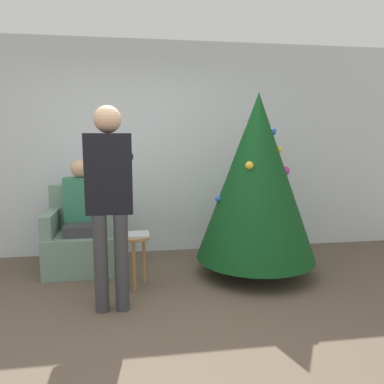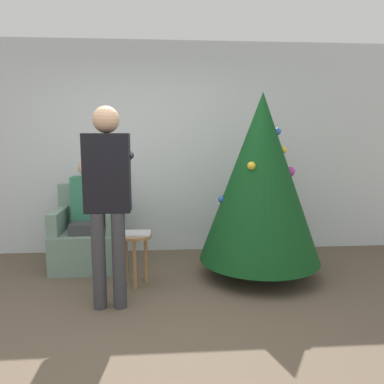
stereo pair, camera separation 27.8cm
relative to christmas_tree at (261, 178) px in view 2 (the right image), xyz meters
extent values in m
plane|color=brown|center=(-1.30, -1.20, -1.08)|extent=(14.00, 14.00, 0.00)
cube|color=silver|center=(-1.30, 1.03, 0.27)|extent=(8.00, 0.06, 2.70)
cylinder|color=brown|center=(0.00, 0.00, -0.98)|extent=(0.10, 0.10, 0.19)
cone|color=#0F4219|center=(0.00, 0.00, 0.00)|extent=(1.30, 1.30, 1.78)
sphere|color=gold|center=(0.23, -0.03, 0.30)|extent=(0.07, 0.07, 0.07)
sphere|color=#2856B2|center=(-0.42, 0.01, -0.22)|extent=(0.07, 0.07, 0.07)
sphere|color=#2856B2|center=(0.16, -0.01, 0.49)|extent=(0.08, 0.08, 0.08)
sphere|color=gold|center=(-0.16, -0.23, 0.15)|extent=(0.08, 0.08, 0.08)
sphere|color=#B23399|center=(0.32, 0.01, 0.06)|extent=(0.10, 0.10, 0.10)
sphere|color=gold|center=(0.20, 0.22, 0.11)|extent=(0.06, 0.06, 0.06)
cube|color=gray|center=(-1.91, 0.41, -0.86)|extent=(0.75, 0.70, 0.43)
cube|color=gray|center=(-1.91, 0.69, -0.39)|extent=(0.75, 0.14, 0.52)
cube|color=gray|center=(-2.23, 0.41, -0.52)|extent=(0.12, 0.63, 0.25)
cube|color=gray|center=(-1.60, 0.41, -0.52)|extent=(0.12, 0.63, 0.25)
cylinder|color=#38383D|center=(-2.01, 0.21, -0.86)|extent=(0.11, 0.11, 0.43)
cylinder|color=#38383D|center=(-1.81, 0.21, -0.86)|extent=(0.11, 0.11, 0.43)
cube|color=#38383D|center=(-1.91, 0.36, -0.58)|extent=(0.32, 0.40, 0.12)
cube|color=#337A5B|center=(-1.91, 0.51, -0.27)|extent=(0.36, 0.20, 0.50)
sphere|color=tan|center=(-1.91, 0.51, 0.08)|extent=(0.20, 0.20, 0.20)
cylinder|color=#38383D|center=(-1.60, -0.67, -0.65)|extent=(0.12, 0.12, 0.86)
cylinder|color=#38383D|center=(-1.42, -0.67, -0.65)|extent=(0.12, 0.12, 0.86)
cube|color=black|center=(-1.51, -0.61, 0.12)|extent=(0.39, 0.20, 0.68)
sphere|color=tan|center=(-1.51, -0.58, 0.58)|extent=(0.23, 0.23, 0.23)
cylinder|color=black|center=(-1.68, -0.42, 0.26)|extent=(0.08, 0.30, 0.08)
cylinder|color=black|center=(-1.35, -0.42, 0.26)|extent=(0.08, 0.30, 0.08)
cube|color=white|center=(-1.35, -0.23, 0.26)|extent=(0.04, 0.14, 0.04)
cylinder|color=#A37547|center=(-1.32, -0.16, -0.56)|extent=(0.34, 0.34, 0.03)
cylinder|color=#A37547|center=(-1.32, -0.28, -0.83)|extent=(0.04, 0.04, 0.50)
cylinder|color=#A37547|center=(-1.22, -0.10, -0.83)|extent=(0.04, 0.04, 0.50)
cylinder|color=#A37547|center=(-1.43, -0.10, -0.83)|extent=(0.04, 0.04, 0.50)
cube|color=silver|center=(-1.32, -0.16, -0.54)|extent=(0.31, 0.24, 0.02)
camera|label=1|loc=(-1.29, -3.85, 0.44)|focal=35.00mm
camera|label=2|loc=(-1.01, -3.88, 0.44)|focal=35.00mm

